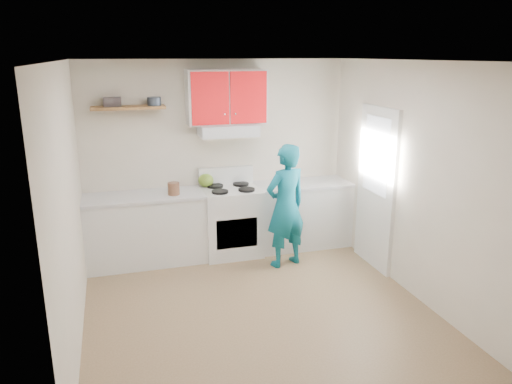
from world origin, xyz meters
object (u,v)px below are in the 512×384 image
object	(u,v)px
tin	(154,101)
person	(286,206)
crock	(174,190)
stove	(231,221)
kettle	(206,180)

from	to	relation	value
tin	person	size ratio (longest dim) A/B	0.11
tin	crock	distance (m)	1.13
stove	kettle	distance (m)	0.66
crock	kettle	bearing A→B (deg)	30.08
tin	crock	size ratio (longest dim) A/B	0.96
tin	person	distance (m)	2.11
crock	person	xyz separation A→B (m)	(1.34, -0.50, -0.19)
person	kettle	bearing A→B (deg)	-58.39
stove	tin	bearing A→B (deg)	170.84
kettle	person	xyz separation A→B (m)	(0.87, -0.77, -0.21)
stove	kettle	bearing A→B (deg)	145.85
tin	person	bearing A→B (deg)	-25.56
kettle	person	size ratio (longest dim) A/B	0.13
stove	tin	distance (m)	1.88
kettle	crock	size ratio (longest dim) A/B	1.17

